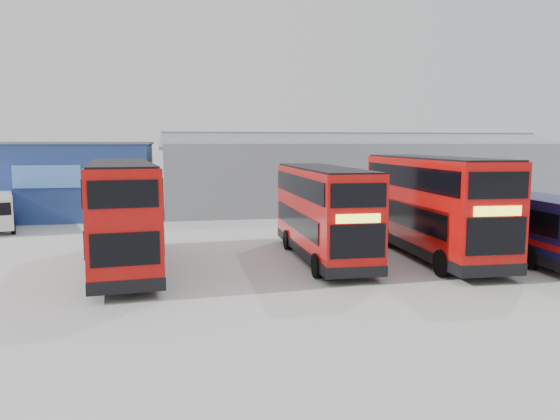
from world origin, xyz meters
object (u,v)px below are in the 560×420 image
(office_block, at_px, (61,179))
(double_decker_right, at_px, (432,207))
(maintenance_shed, at_px, (357,174))
(double_decker_centre, at_px, (323,214))
(single_decker_blue, at_px, (516,224))
(double_decker_left, at_px, (122,216))

(office_block, distance_m, double_decker_right, 25.63)
(maintenance_shed, xyz_separation_m, double_decker_centre, (-7.96, -18.91, -0.61))
(double_decker_centre, height_order, double_decker_right, double_decker_right)
(maintenance_shed, relative_size, single_decker_blue, 2.92)
(double_decker_right, bearing_deg, maintenance_shed, 82.35)
(maintenance_shed, relative_size, double_decker_right, 2.89)
(double_decker_right, height_order, single_decker_blue, double_decker_right)
(office_block, height_order, single_decker_blue, office_block)
(maintenance_shed, height_order, double_decker_centre, maintenance_shed)
(double_decker_right, distance_m, single_decker_blue, 4.09)
(double_decker_left, relative_size, double_decker_right, 0.98)
(double_decker_centre, relative_size, double_decker_right, 0.90)
(office_block, xyz_separation_m, maintenance_shed, (22.00, 2.01, 0.02))
(maintenance_shed, bearing_deg, office_block, -174.79)
(double_decker_left, xyz_separation_m, double_decker_right, (13.28, -0.05, 0.07))
(maintenance_shed, bearing_deg, double_decker_right, -99.03)
(office_block, xyz_separation_m, double_decker_centre, (14.04, -16.90, -0.59))
(maintenance_shed, relative_size, double_decker_left, 2.94)
(single_decker_blue, bearing_deg, office_block, -35.38)
(single_decker_blue, bearing_deg, double_decker_left, 1.03)
(office_block, distance_m, double_decker_centre, 21.98)
(maintenance_shed, bearing_deg, single_decker_blue, -87.25)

